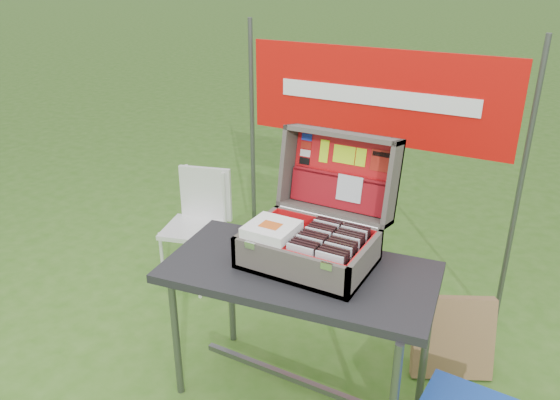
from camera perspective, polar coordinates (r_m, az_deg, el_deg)
The scene contains 93 objects.
ground at distance 2.97m, azimuth 0.44°, elevation -19.13°, with size 80.00×80.00×0.00m, color #35671A.
table at distance 2.67m, azimuth 1.91°, elevation -14.15°, with size 1.21×0.60×0.76m, color black, non-canonical shape.
table_top at distance 2.47m, azimuth 2.03°, elevation -7.57°, with size 1.21×0.60×0.04m, color black.
table_leg_fl at distance 2.77m, azimuth -10.84°, elevation -13.57°, with size 0.04×0.04×0.72m, color #59595B.
table_leg_bl at distance 3.08m, azimuth -5.11°, elevation -8.98°, with size 0.04×0.04×0.72m, color #59595B.
table_leg_br at distance 2.73m, azimuth 14.94°, elevation -14.71°, with size 0.04×0.04×0.72m, color #59595B.
table_brace at distance 2.84m, azimuth 1.84°, elevation -18.27°, with size 1.06×0.03×0.03m, color #59595B.
suitcase at distance 2.43m, azimuth 3.68°, elevation -0.60°, with size 0.56×0.56×0.53m, color brown, non-canonical shape.
suitcase_base_bottom at distance 2.49m, azimuth 2.93°, elevation -6.43°, with size 0.56×0.40×0.02m, color brown.
suitcase_base_wall_front at distance 2.32m, azimuth 0.86°, elevation -7.10°, with size 0.56×0.02×0.15m, color brown.
suitcase_base_wall_back at distance 2.61m, azimuth 4.80°, elevation -3.38°, with size 0.56×0.02×0.15m, color brown.
suitcase_base_wall_left at distance 2.58m, azimuth -2.43°, elevation -3.74°, with size 0.02×0.40×0.15m, color brown.
suitcase_base_wall_right at distance 2.37m, azimuth 8.84°, elevation -6.60°, with size 0.02×0.40×0.15m, color brown.
suitcase_liner_floor at distance 2.49m, azimuth 2.93°, elevation -6.15°, with size 0.52×0.36×0.01m, color red.
suitcase_latch_left at distance 2.35m, azimuth -3.14°, elevation -4.76°, with size 0.05×0.01×0.03m, color silver.
suitcase_latch_right at distance 2.21m, azimuth 4.89°, elevation -6.91°, with size 0.05×0.01×0.03m, color silver.
suitcase_hinge at distance 2.59m, azimuth 4.96°, elevation -1.80°, with size 0.02×0.02×0.51m, color silver.
suitcase_lid_back at distance 2.67m, azimuth 6.65°, elevation 2.91°, with size 0.56×0.40×0.02m, color brown.
suitcase_lid_rim_far at distance 2.59m, azimuth 6.62°, elevation 6.84°, with size 0.56×0.02×0.15m, color brown.
suitcase_lid_rim_near at distance 2.66m, azimuth 5.64°, elevation -1.25°, with size 0.56×0.02×0.15m, color brown.
suitcase_lid_rim_left at distance 2.72m, azimuth 0.90°, elevation 3.73°, with size 0.02×0.40×0.15m, color brown.
suitcase_lid_rim_right at distance 2.53m, azimuth 11.73°, elevation 1.65°, with size 0.02×0.40×0.15m, color brown.
suitcase_lid_liner at distance 2.66m, azimuth 6.53°, elevation 2.87°, with size 0.51×0.35×0.01m, color red.
suitcase_liner_wall_front at distance 2.32m, azimuth 1.03°, elevation -6.72°, with size 0.52×0.01×0.13m, color red.
suitcase_liner_wall_back at distance 2.60m, azimuth 4.68°, elevation -3.29°, with size 0.52×0.01×0.13m, color red.
suitcase_liner_wall_left at distance 2.57m, azimuth -2.17°, elevation -3.59°, with size 0.01×0.36×0.13m, color red.
suitcase_liner_wall_right at distance 2.37m, azimuth 8.54°, elevation -6.29°, with size 0.01×0.36×0.13m, color red.
suitcase_lid_pocket at distance 2.66m, azimuth 6.14°, elevation 0.86°, with size 0.50×0.16×0.03m, color maroon.
suitcase_pocket_edge at distance 2.64m, azimuth 6.29°, elevation 2.53°, with size 0.49×0.02×0.02m, color maroon.
suitcase_pocket_cd at distance 2.62m, azimuth 7.27°, elevation 1.19°, with size 0.13×0.13×0.01m, color silver.
lid_sticker_cc_a at distance 2.71m, azimuth 2.83°, elevation 6.58°, with size 0.06×0.03×0.00m, color #1933B2.
lid_sticker_cc_b at distance 2.72m, azimuth 2.74°, elevation 5.75°, with size 0.06×0.03×0.00m, color #AD2015.
lid_sticker_cc_c at distance 2.72m, azimuth 2.66°, elevation 4.92°, with size 0.06×0.03×0.00m, color white.
lid_sticker_cc_d at distance 2.73m, azimuth 2.57°, elevation 4.09°, with size 0.06×0.03×0.00m, color black.
lid_card_neon_tall at distance 2.68m, azimuth 4.63°, elevation 5.10°, with size 0.05×0.11×0.00m, color #C3F818.
lid_card_neon_main at distance 2.64m, azimuth 6.71°, elevation 4.73°, with size 0.11×0.09×0.00m, color #C3F818.
lid_card_neon_small at distance 2.61m, azimuth 8.44°, elevation 4.42°, with size 0.05×0.09×0.00m, color #C3F818.
lid_sticker_band at distance 2.58m, azimuth 10.51°, elevation 4.04°, with size 0.10×0.10×0.00m, color #AD2015.
lid_sticker_band_bar at distance 2.58m, azimuth 10.60°, elevation 4.69°, with size 0.09×0.02×0.00m, color black.
cd_left_0 at distance 2.32m, azimuth 2.06°, elevation -6.41°, with size 0.12×0.01×0.14m, color silver.
cd_left_1 at distance 2.33m, azimuth 2.31°, elevation -6.17°, with size 0.12×0.01×0.14m, color black.
cd_left_2 at distance 2.35m, azimuth 2.55°, elevation -5.94°, with size 0.12×0.01×0.14m, color black.
cd_left_3 at distance 2.37m, azimuth 2.79°, elevation -5.71°, with size 0.12×0.01×0.14m, color black.
cd_left_4 at distance 2.39m, azimuth 3.03°, elevation -5.48°, with size 0.12×0.01×0.14m, color silver.
cd_left_5 at distance 2.40m, azimuth 3.26°, elevation -5.25°, with size 0.12×0.01×0.14m, color black.
cd_left_6 at distance 2.42m, azimuth 3.49°, elevation -5.03°, with size 0.12×0.01×0.14m, color black.
cd_left_7 at distance 2.44m, azimuth 3.72°, elevation -4.82°, with size 0.12×0.01×0.14m, color black.
cd_left_8 at distance 2.46m, azimuth 3.94°, elevation -4.60°, with size 0.12×0.01×0.14m, color silver.
cd_left_9 at distance 2.47m, azimuth 4.16°, elevation -4.39°, with size 0.12×0.01×0.14m, color black.
cd_left_10 at distance 2.49m, azimuth 4.38°, elevation -4.18°, with size 0.12×0.01×0.14m, color black.
cd_left_11 at distance 2.51m, azimuth 4.59°, elevation -3.97°, with size 0.12×0.01×0.14m, color black.
cd_left_12 at distance 2.53m, azimuth 4.81°, elevation -3.77°, with size 0.12×0.01×0.14m, color silver.
cd_left_13 at distance 2.55m, azimuth 5.01°, elevation -3.57°, with size 0.12×0.01×0.14m, color black.
cd_left_14 at distance 2.56m, azimuth 5.22°, elevation -3.37°, with size 0.12×0.01×0.14m, color black.
cd_right_0 at distance 2.27m, azimuth 5.12°, elevation -7.22°, with size 0.12×0.01×0.14m, color silver.
cd_right_1 at distance 2.29m, azimuth 5.35°, elevation -6.97°, with size 0.12×0.01×0.14m, color black.
cd_right_2 at distance 2.30m, azimuth 5.58°, elevation -6.72°, with size 0.12×0.01×0.14m, color black.
cd_right_3 at distance 2.32m, azimuth 5.80°, elevation -6.48°, with size 0.12×0.01×0.14m, color black.
cd_right_4 at distance 2.34m, azimuth 6.02°, elevation -6.24°, with size 0.12×0.01×0.14m, color silver.
cd_right_5 at distance 2.36m, azimuth 6.24°, elevation -6.00°, with size 0.12×0.01×0.14m, color black.
cd_right_6 at distance 2.37m, azimuth 6.45°, elevation -5.77°, with size 0.12×0.01×0.14m, color black.
cd_right_7 at distance 2.39m, azimuth 6.66°, elevation -5.54°, with size 0.12×0.01×0.14m, color black.
cd_right_8 at distance 2.41m, azimuth 6.86°, elevation -5.32°, with size 0.12×0.01×0.14m, color silver.
cd_right_9 at distance 2.43m, azimuth 7.06°, elevation -5.09°, with size 0.12×0.01×0.14m, color black.
cd_right_10 at distance 2.45m, azimuth 7.26°, elevation -4.88°, with size 0.12×0.01×0.14m, color black.
cd_right_11 at distance 2.46m, azimuth 7.46°, elevation -4.66°, with size 0.12×0.01×0.14m, color black.
cd_right_12 at distance 2.48m, azimuth 7.65°, elevation -4.45°, with size 0.12×0.01×0.14m, color silver.
cd_right_13 at distance 2.50m, azimuth 7.84°, elevation -4.24°, with size 0.12×0.01×0.14m, color black.
cd_right_14 at distance 2.52m, azimuth 8.03°, elevation -4.03°, with size 0.12×0.01×0.14m, color black.
songbook_0 at distance 2.43m, azimuth -0.87°, elevation -3.47°, with size 0.21×0.21×0.01m, color white.
songbook_1 at distance 2.43m, azimuth -0.88°, elevation -3.37°, with size 0.21×0.21×0.01m, color white.
songbook_2 at distance 2.42m, azimuth -0.88°, elevation -3.26°, with size 0.21×0.21×0.01m, color white.
songbook_3 at distance 2.42m, azimuth -0.88°, elevation -3.16°, with size 0.21×0.21×0.01m, color white.
songbook_4 at distance 2.42m, azimuth -0.88°, elevation -3.05°, with size 0.21×0.21×0.01m, color white.
songbook_5 at distance 2.42m, azimuth -0.88°, elevation -2.95°, with size 0.21×0.21×0.01m, color white.
songbook_6 at distance 2.41m, azimuth -0.88°, elevation -2.84°, with size 0.21×0.21×0.01m, color white.
songbook_7 at distance 2.41m, azimuth -0.88°, elevation -2.73°, with size 0.21×0.21×0.01m, color white.
songbook_8 at distance 2.41m, azimuth -0.88°, elevation -2.63°, with size 0.21×0.21×0.01m, color white.
songbook_graphic at distance 2.40m, azimuth -1.00°, elevation -2.63°, with size 0.09×0.07×0.00m, color #D85919.
chair at distance 3.65m, azimuth -9.15°, elevation -3.14°, with size 0.35×0.39×0.78m, color silver, non-canonical shape.
chair_seat at distance 3.65m, azimuth -9.16°, elevation -3.02°, with size 0.35×0.35×0.03m, color silver.
chair_backrest at distance 3.69m, azimuth -7.77°, elevation 0.69°, with size 0.35×0.03×0.37m, color silver.
chair_leg_fl at distance 3.73m, azimuth -12.21°, elevation -6.12°, with size 0.02×0.02×0.40m, color silver.
chair_leg_fr at distance 3.56m, azimuth -8.51°, elevation -7.35°, with size 0.02×0.02×0.40m, color silver.
chair_leg_bl at distance 3.93m, azimuth -9.38°, elevation -4.27°, with size 0.02×0.02×0.40m, color silver.
chair_leg_br at distance 3.77m, azimuth -5.76°, elevation -5.35°, with size 0.02×0.02×0.40m, color silver.
chair_upright_left at distance 3.78m, azimuth -9.60°, elevation 0.99°, with size 0.02×0.02×0.37m, color silver.
chair_upright_right at distance 3.61m, azimuth -5.85°, elevation 0.11°, with size 0.02×0.02×0.37m, color silver.
cardboard_box at distance 3.06m, azimuth 17.61°, elevation -13.53°, with size 0.42×0.07×0.44m, color #9C744A.
banner_post_left at distance 3.75m, azimuth -2.87°, elevation 5.46°, with size 0.03×0.03×1.70m, color #59595B.
banner_post_right at distance 3.24m, azimuth 23.65°, elevation 0.46°, with size 0.03×0.03×1.70m, color #59595B.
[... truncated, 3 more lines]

